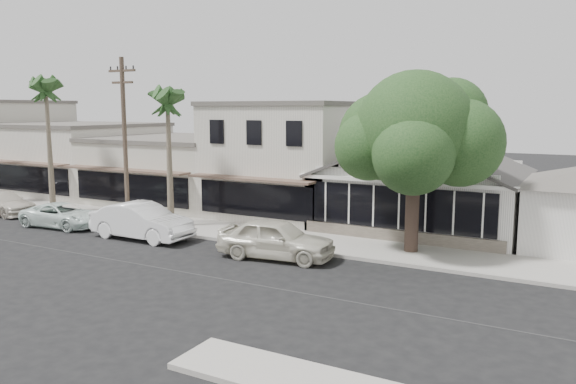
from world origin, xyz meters
The scene contains 14 objects.
ground centered at (0.00, 0.00, 0.00)m, with size 140.00×140.00×0.00m, color black.
sidewalk_north centered at (-8.00, 6.75, 0.07)m, with size 90.00×3.50×0.15m, color #9E9991.
corner_shop centered at (5.00, 12.47, 2.62)m, with size 10.40×8.60×5.10m.
row_building_near centered at (-3.00, 13.50, 3.25)m, with size 8.00×10.00×6.50m, color silver.
row_building_midnear centered at (-12.00, 13.50, 2.10)m, with size 10.00×10.00×4.20m, color beige.
row_building_midfar centered at (-22.50, 13.50, 2.50)m, with size 11.00×10.00×5.00m, color silver.
utility_pole centered at (-9.00, 5.20, 4.79)m, with size 1.80×0.24×9.00m.
car_0 centered at (1.18, 3.53, 0.86)m, with size 2.03×5.05×1.72m, color beige.
car_1 centered at (-6.43, 3.52, 0.88)m, with size 1.87×5.36×1.77m, color white.
car_2 centered at (-12.17, 3.54, 0.65)m, with size 2.15×4.65×1.29m, color silver.
car_3 centered at (-18.34, 4.34, 0.69)m, with size 1.93×4.75×1.38m, color beige.
shade_tree centered at (5.98, 7.23, 5.26)m, with size 7.20×6.51×7.99m.
palm_east centered at (-6.77, 6.09, 6.71)m, with size 3.22×3.22×7.85m.
palm_mid centered at (-15.97, 5.98, 7.42)m, with size 3.13×3.13×8.62m.
Camera 1 is at (12.87, -16.67, 6.35)m, focal length 35.00 mm.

